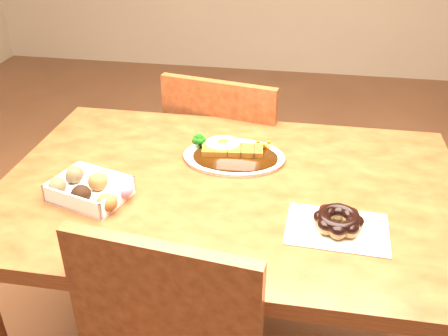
% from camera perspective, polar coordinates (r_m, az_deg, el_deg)
% --- Properties ---
extents(table, '(1.20, 0.80, 0.75)m').
position_cam_1_polar(table, '(1.36, 0.67, -5.33)').
color(table, '#532510').
rests_on(table, ground).
extents(chair_far, '(0.49, 0.49, 0.87)m').
position_cam_1_polar(chair_far, '(1.90, 0.75, 0.05)').
color(chair_far, '#532510').
rests_on(chair_far, ground).
extents(katsu_curry_plate, '(0.29, 0.21, 0.06)m').
position_cam_1_polar(katsu_curry_plate, '(1.41, 0.96, 1.61)').
color(katsu_curry_plate, white).
rests_on(katsu_curry_plate, table).
extents(donut_box, '(0.22, 0.18, 0.05)m').
position_cam_1_polar(donut_box, '(1.28, -15.10, -2.30)').
color(donut_box, white).
rests_on(donut_box, table).
extents(pon_de_ring, '(0.24, 0.17, 0.04)m').
position_cam_1_polar(pon_de_ring, '(1.16, 12.91, -5.95)').
color(pon_de_ring, silver).
rests_on(pon_de_ring, table).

